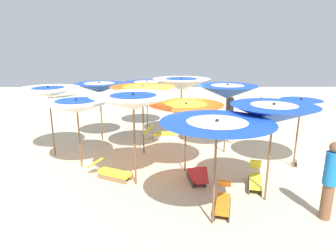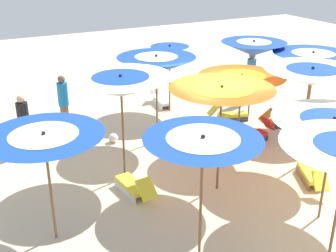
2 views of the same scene
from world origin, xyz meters
name	(u,v)px [view 2 (image 2 of 2)]	position (x,y,z in m)	size (l,w,h in m)	color
ground	(216,170)	(0.00, 0.00, -0.02)	(36.61, 36.61, 0.04)	beige
beach_umbrella_0	(313,59)	(1.01, -3.80, 2.08)	(2.26, 2.26, 2.31)	brown
beach_umbrella_1	(253,49)	(2.46, -2.83, 2.18)	(1.96, 1.96, 2.45)	brown
beach_umbrella_2	(170,53)	(4.03, -0.81, 1.94)	(2.20, 2.20, 2.21)	brown
beach_umbrella_3	(312,77)	(-0.81, -1.96, 2.29)	(2.20, 2.20, 2.54)	brown
beach_umbrella_4	(241,82)	(0.60, -1.05, 1.91)	(2.18, 2.18, 2.13)	brown
beach_umbrella_5	(156,65)	(2.11, 0.57, 2.18)	(2.06, 2.06, 2.46)	brown
beach_umbrella_6	(333,128)	(-2.64, -0.76, 1.95)	(2.29, 2.29, 2.19)	brown
beach_umbrella_7	(222,95)	(-0.77, 0.47, 2.21)	(2.20, 2.20, 2.44)	brown
beach_umbrella_8	(121,86)	(0.63, 2.13, 2.26)	(2.27, 2.27, 2.53)	brown
beach_umbrella_10	(203,148)	(-2.56, 2.02, 2.13)	(1.91, 1.91, 2.37)	brown
beach_umbrella_11	(45,144)	(-0.86, 4.12, 1.94)	(2.08, 2.08, 2.18)	brown
lounger_0	(256,134)	(0.88, -1.89, 0.21)	(0.51, 1.14, 0.62)	#333338
lounger_1	(134,186)	(-0.15, 2.23, 0.20)	(1.36, 0.51, 0.59)	silver
lounger_2	(160,99)	(4.65, -0.78, 0.21)	(1.19, 0.41, 0.66)	silver
lounger_3	(230,115)	(2.43, -2.08, 0.20)	(0.65, 1.29, 0.62)	#333338
lounger_4	(282,120)	(1.35, -3.23, 0.20)	(0.62, 1.32, 0.57)	#333338
lounger_5	(311,175)	(-1.54, -1.58, 0.19)	(1.37, 0.90, 0.53)	olive
beachgoer_0	(251,76)	(3.51, -3.63, 0.93)	(0.30, 0.30, 1.77)	brown
beachgoer_1	(24,124)	(3.02, 3.92, 0.83)	(0.30, 0.30, 1.60)	#D8A87F
beachgoer_2	(64,102)	(4.03, 2.63, 0.87)	(0.30, 0.30, 1.67)	brown
beach_ball	(113,138)	(2.59, 1.69, 0.13)	(0.26, 0.26, 0.26)	white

